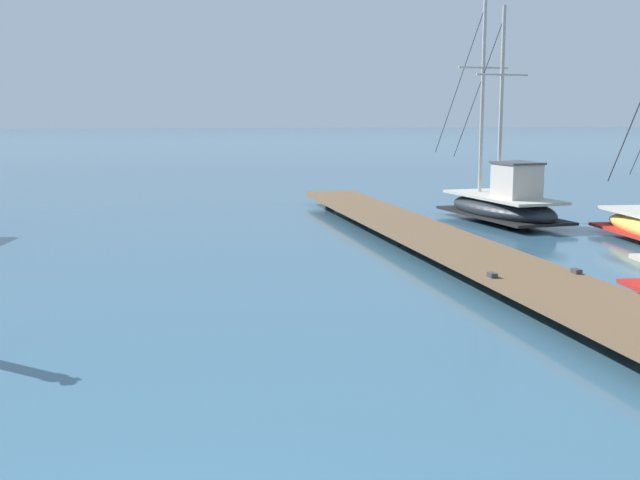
{
  "coord_description": "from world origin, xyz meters",
  "views": [
    {
      "loc": [
        0.58,
        -4.08,
        3.21
      ],
      "look_at": [
        2.58,
        7.24,
        1.4
      ],
      "focal_mm": 44.48,
      "sensor_mm": 36.0,
      "label": 1
    }
  ],
  "objects": [
    {
      "name": "fishing_boat_0",
      "position": [
        10.17,
        18.33,
        0.58
      ],
      "size": [
        2.59,
        7.22,
        6.91
      ],
      "color": "black",
      "rests_on": "ground"
    },
    {
      "name": "floating_dock",
      "position": [
        6.46,
        13.16,
        0.36
      ],
      "size": [
        2.71,
        23.07,
        0.53
      ],
      "color": "brown",
      "rests_on": "ground"
    }
  ]
}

